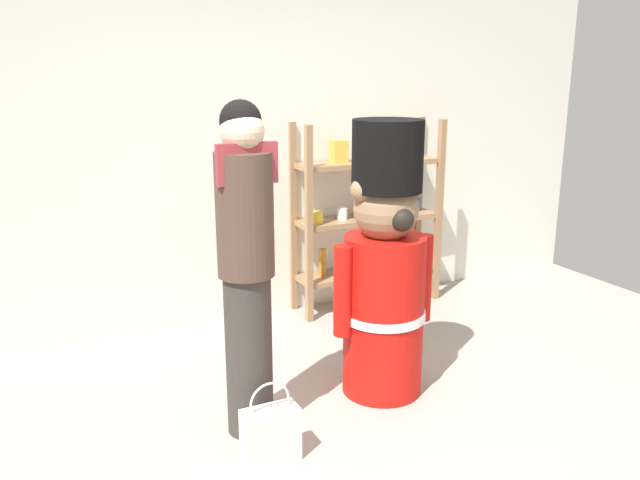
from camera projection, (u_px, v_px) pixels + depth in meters
ground_plane at (396, 456)px, 3.27m from camera, size 6.40×6.40×0.00m
back_wall at (243, 150)px, 4.85m from camera, size 6.40×0.12×2.60m
merchandise_shelf at (368, 215)px, 5.20m from camera, size 1.23×0.35×1.50m
teddy_bear_guard at (385, 271)px, 3.75m from camera, size 0.65×0.49×1.62m
person_shopper at (246, 262)px, 3.27m from camera, size 0.30×0.29×1.75m
shopping_bag at (271, 433)px, 3.19m from camera, size 0.28×0.13×0.43m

